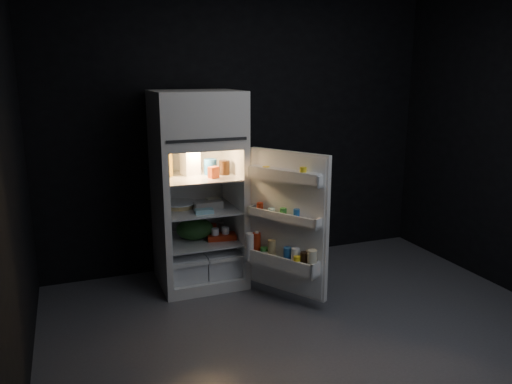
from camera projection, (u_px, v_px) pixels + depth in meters
name	position (u px, v px, depth m)	size (l,w,h in m)	color
floor	(318.00, 335.00, 3.76)	(4.00, 3.40, 0.00)	#56565B
wall_back	(242.00, 132.00, 4.99)	(4.00, 0.00, 2.70)	black
wall_left	(3.00, 181.00, 2.75)	(0.00, 3.40, 2.70)	black
refrigerator	(197.00, 183.00, 4.54)	(0.76, 0.71, 1.78)	white
fridge_door	(286.00, 226.00, 4.17)	(0.54, 0.71, 1.22)	white
milk_jug	(190.00, 162.00, 4.52)	(0.14, 0.14, 0.24)	white
mayo_jar	(211.00, 167.00, 4.53)	(0.12, 0.12, 0.14)	#1E5BA6
jam_jar	(224.00, 168.00, 4.52)	(0.10, 0.10, 0.13)	black
amber_bottle	(168.00, 164.00, 4.45)	(0.08, 0.08, 0.22)	#A97E1B
small_carton	(214.00, 172.00, 4.39)	(0.08, 0.06, 0.10)	#D04718
egg_carton	(208.00, 205.00, 4.51)	(0.26, 0.10, 0.07)	gray
pie	(179.00, 205.00, 4.57)	(0.27, 0.27, 0.04)	tan
flat_package	(204.00, 211.00, 4.37)	(0.16, 0.08, 0.04)	#86BFD0
wrapped_pkg	(213.00, 201.00, 4.72)	(0.13, 0.11, 0.05)	beige
produce_bag	(195.00, 229.00, 4.61)	(0.34, 0.29, 0.20)	#193815
yogurt_tray	(221.00, 237.00, 4.62)	(0.26, 0.14, 0.05)	#A8270E
small_can_red	(213.00, 228.00, 4.80)	(0.07, 0.07, 0.09)	#A8270E
small_can_silver	(221.00, 227.00, 4.84)	(0.06, 0.06, 0.09)	silver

